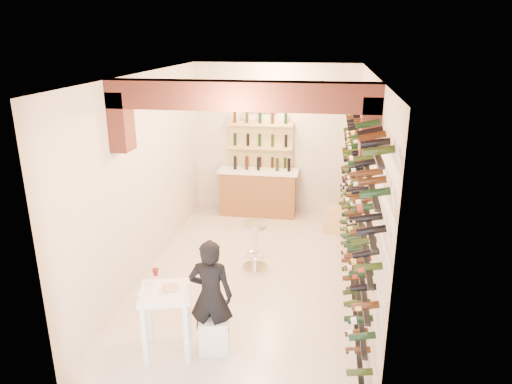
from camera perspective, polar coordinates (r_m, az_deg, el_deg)
ground at (r=7.95m, az=-0.33°, el=-9.61°), size 6.00×6.00×0.00m
room_shell at (r=6.91m, az=-0.70°, el=6.01°), size 3.52×6.02×3.21m
wine_rack at (r=7.27m, az=11.65°, el=0.53°), size 0.32×5.70×2.56m
back_counter at (r=10.19m, az=0.32°, el=0.16°), size 1.70×0.62×1.29m
back_shelving at (r=10.24m, az=0.52°, el=3.96°), size 1.40×0.31×2.73m
tasting_table at (r=5.89m, az=-10.86°, el=-12.95°), size 0.73×0.73×1.05m
white_stool at (r=6.13m, az=-5.07°, el=-16.68°), size 0.41×0.41×0.45m
person at (r=5.87m, az=-5.49°, el=-12.43°), size 0.55×0.36×1.48m
chrome_barstool at (r=7.85m, az=-0.11°, el=-6.08°), size 0.43×0.43×0.83m
crate_lower at (r=9.49m, az=9.84°, el=-4.10°), size 0.55×0.47×0.28m
crate_upper at (r=9.39m, az=9.93°, el=-2.61°), size 0.50×0.43×0.25m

